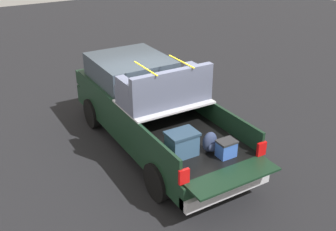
% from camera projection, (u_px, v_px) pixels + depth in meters
% --- Properties ---
extents(ground_plane, '(40.00, 40.00, 0.00)m').
position_uv_depth(ground_plane, '(155.00, 146.00, 9.54)').
color(ground_plane, black).
extents(pickup_truck, '(6.05, 2.06, 2.23)m').
position_uv_depth(pickup_truck, '(147.00, 105.00, 9.39)').
color(pickup_truck, black).
rests_on(pickup_truck, ground_plane).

